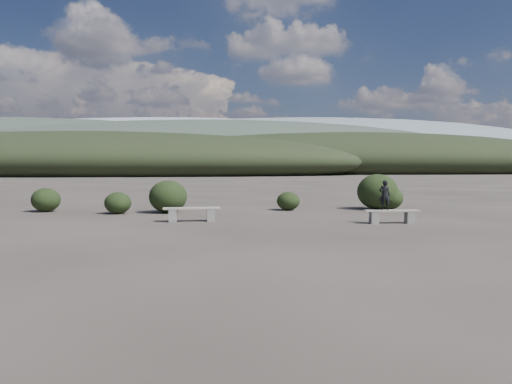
{
  "coord_description": "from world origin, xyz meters",
  "views": [
    {
      "loc": [
        -1.28,
        -11.9,
        1.92
      ],
      "look_at": [
        0.06,
        3.5,
        1.1
      ],
      "focal_mm": 35.0,
      "sensor_mm": 36.0,
      "label": 1
    }
  ],
  "objects": [
    {
      "name": "shrub_e",
      "position": [
        6.43,
        9.3,
        0.5
      ],
      "size": [
        1.21,
        1.21,
        1.01
      ],
      "primitive_type": "ellipsoid",
      "color": "black",
      "rests_on": "ground"
    },
    {
      "name": "seated_person",
      "position": [
        4.39,
        4.12,
        0.95
      ],
      "size": [
        0.42,
        0.35,
        0.99
      ],
      "primitive_type": "imported",
      "rotation": [
        0.0,
        0.0,
        2.77
      ],
      "color": "black",
      "rests_on": "bench_right"
    },
    {
      "name": "bench_left",
      "position": [
        -2.0,
        5.26,
        0.3
      ],
      "size": [
        1.97,
        0.53,
        0.49
      ],
      "rotation": [
        0.0,
        0.0,
        0.06
      ],
      "color": "slate",
      "rests_on": "ground"
    },
    {
      "name": "shrub_c",
      "position": [
        1.96,
        9.3,
        0.4
      ],
      "size": [
        1.0,
        1.0,
        0.8
      ],
      "primitive_type": "ellipsoid",
      "color": "black",
      "rests_on": "ground"
    },
    {
      "name": "shrub_f",
      "position": [
        -8.21,
        9.49,
        0.5
      ],
      "size": [
        1.17,
        1.17,
        0.99
      ],
      "primitive_type": "ellipsoid",
      "color": "black",
      "rests_on": "ground"
    },
    {
      "name": "mountain_ridges",
      "position": [
        -7.48,
        339.06,
        10.84
      ],
      "size": [
        500.0,
        400.0,
        56.0
      ],
      "color": "black",
      "rests_on": "ground"
    },
    {
      "name": "shrub_b",
      "position": [
        -3.09,
        8.56,
        0.66
      ],
      "size": [
        1.54,
        1.54,
        1.32
      ],
      "primitive_type": "ellipsoid",
      "color": "black",
      "rests_on": "ground"
    },
    {
      "name": "bench_right",
      "position": [
        4.64,
        4.11,
        0.27
      ],
      "size": [
        1.81,
        0.43,
        0.45
      ],
      "rotation": [
        0.0,
        0.0,
        -0.03
      ],
      "color": "slate",
      "rests_on": "ground"
    },
    {
      "name": "shrub_a",
      "position": [
        -5.05,
        8.31,
        0.43
      ],
      "size": [
        1.06,
        1.06,
        0.87
      ],
      "primitive_type": "ellipsoid",
      "color": "black",
      "rests_on": "ground"
    },
    {
      "name": "shrub_d",
      "position": [
        5.94,
        9.41,
        0.78
      ],
      "size": [
        1.78,
        1.78,
        1.55
      ],
      "primitive_type": "ellipsoid",
      "color": "black",
      "rests_on": "ground"
    },
    {
      "name": "ground",
      "position": [
        0.0,
        0.0,
        0.0
      ],
      "size": [
        1200.0,
        1200.0,
        0.0
      ],
      "primitive_type": "plane",
      "color": "#322C27",
      "rests_on": "ground"
    }
  ]
}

